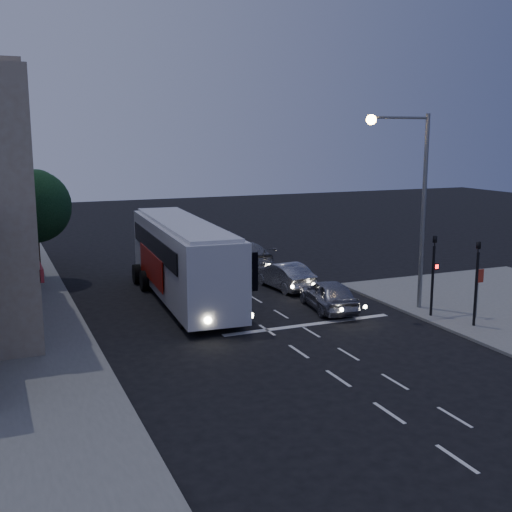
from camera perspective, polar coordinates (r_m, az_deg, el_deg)
name	(u,v)px	position (r m, az deg, el deg)	size (l,w,h in m)	color
ground	(287,344)	(25.71, 2.80, -7.81)	(120.00, 120.00, 0.00)	black
road_markings	(281,319)	(29.09, 2.26, -5.59)	(8.00, 30.55, 0.01)	silver
tour_bus	(183,258)	(32.04, -6.51, -0.16)	(3.48, 13.18, 4.01)	silver
car_suv	(329,295)	(30.52, 6.47, -3.44)	(1.75, 4.34, 1.48)	gray
car_sedan_a	(284,275)	(34.59, 2.49, -1.74)	(1.53, 4.38, 1.44)	#989899
car_sedan_b	(242,255)	(40.10, -1.29, 0.12)	(2.28, 5.60, 1.62)	gray
car_sedan_c	(222,241)	(45.66, -3.08, 1.33)	(2.49, 5.41, 1.50)	#A8A8B1
car_extra	(184,230)	(51.31, -6.41, 2.31)	(1.58, 4.54, 1.49)	silver
traffic_signal_main	(434,266)	(29.70, 15.51, -0.84)	(0.25, 0.35, 4.10)	black
traffic_signal_side	(477,273)	(28.67, 19.05, -1.44)	(0.18, 0.15, 4.10)	black
regulatory_sign	(478,285)	(30.20, 19.16, -2.46)	(0.45, 0.12, 2.20)	slate
streetlight	(413,189)	(30.21, 13.76, 5.78)	(3.32, 0.44, 9.00)	slate
street_tree	(34,203)	(37.23, -19.14, 4.46)	(4.00, 4.00, 6.20)	black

